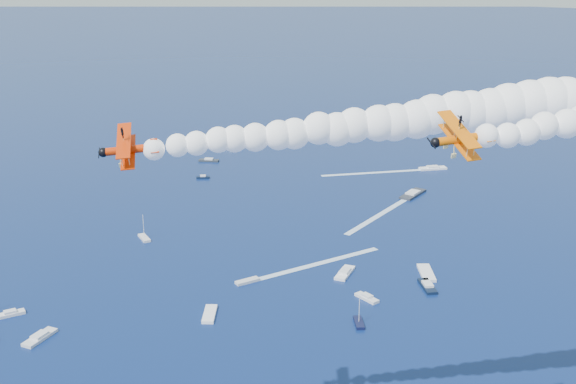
% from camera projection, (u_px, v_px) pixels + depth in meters
% --- Properties ---
extents(biplane_lead, '(11.63, 12.01, 7.78)m').
position_uv_depth(biplane_lead, '(462.00, 139.00, 86.27)').
color(biplane_lead, orange).
extents(biplane_trail, '(11.53, 12.25, 7.85)m').
position_uv_depth(biplane_trail, '(130.00, 150.00, 94.71)').
color(biplane_trail, red).
extents(smoke_trail_trail, '(63.78, 60.67, 11.21)m').
position_uv_depth(smoke_trail_trail, '(366.00, 124.00, 97.97)').
color(smoke_trail_trail, white).
extents(spectator_boats, '(239.92, 180.90, 0.70)m').
position_uv_depth(spectator_boats, '(401.00, 277.00, 191.83)').
color(spectator_boats, '#292D37').
rests_on(spectator_boats, ground).
extents(boat_wakes, '(44.10, 113.40, 0.04)m').
position_uv_depth(boat_wakes, '(359.00, 212.00, 238.42)').
color(boat_wakes, white).
rests_on(boat_wakes, ground).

